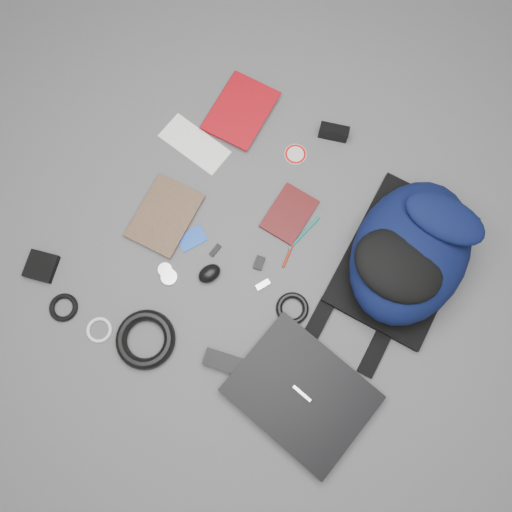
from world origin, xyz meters
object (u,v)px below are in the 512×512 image
Objects in this scene: pouch at (41,266)px; backpack at (410,252)px; laptop at (301,393)px; comic_book at (142,204)px; dvd_case at (289,214)px; mouse at (209,274)px; textbook_red at (217,99)px; power_brick at (224,362)px; compact_camera at (334,132)px.

backpack is at bearing 38.25° from pouch.
backpack is 0.56m from laptop.
comic_book is 0.39m from pouch.
laptop is at bearing 11.66° from pouch.
backpack is 2.96× the size of dvd_case.
mouse is at bearing 34.42° from pouch.
dvd_case is at bearing 132.87° from laptop.
laptop is 0.59m from dvd_case.
dvd_case is at bearing -31.07° from textbook_red.
backpack is at bearing 47.21° from power_brick.
mouse is 0.82× the size of pouch.
textbook_red reaches higher than pouch.
power_brick reaches higher than dvd_case.
power_brick is at bearing -102.30° from compact_camera.
power_brick is at bearing -34.41° from comic_book.
dvd_case is (-0.38, 0.46, -0.01)m from laptop.
power_brick is at bearing -59.07° from textbook_red.
power_brick is 0.69m from pouch.
compact_camera is at bearing 93.56° from dvd_case.
laptop is at bearing -22.82° from comic_book.
power_brick is at bearing -81.36° from dvd_case.
textbook_red is 0.44m from compact_camera.
power_brick is at bearing -161.43° from laptop.
laptop is 1.63× the size of comic_book.
textbook_red is 0.47m from comic_book.
comic_book is 1.94× the size of power_brick.
pouch is at bearing -127.41° from mouse.
power_brick reaches higher than comic_book.
textbook_red is at bearing 174.66° from compact_camera.
dvd_case is 0.85m from pouch.
laptop is at bearing -55.30° from dvd_case.
laptop is (-0.01, -0.55, -0.09)m from backpack.
pouch is (-0.93, -0.19, -0.01)m from laptop.
laptop is 1.06m from textbook_red.
comic_book is 3.21× the size of mouse.
backpack reaches higher than comic_book.
laptop is 0.90m from compact_camera.
dvd_case is 0.34m from compact_camera.
compact_camera is at bearing 121.72° from laptop.
pouch is at bearing -150.04° from backpack.
textbook_red reaches higher than comic_book.
laptop is 0.95m from pouch.
mouse reaches higher than pouch.
textbook_red reaches higher than dvd_case.
textbook_red is (-0.85, 0.65, -0.01)m from laptop.
backpack is 1.34× the size of laptop.
backpack reaches higher than mouse.
comic_book is 2.64× the size of pouch.
comic_book is 0.72m from compact_camera.
backpack is 4.23× the size of power_brick.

